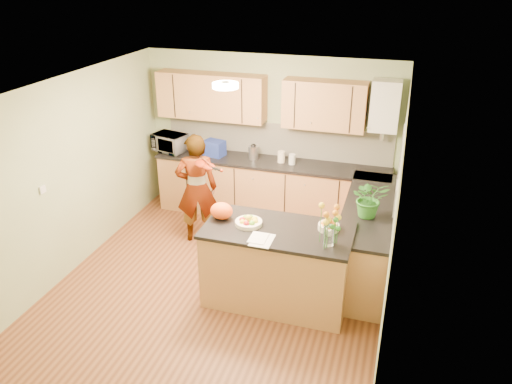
# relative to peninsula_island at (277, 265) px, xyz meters

# --- Properties ---
(floor) EXTENTS (4.50, 4.50, 0.00)m
(floor) POSITION_rel_peninsula_island_xyz_m (-0.76, 0.14, -0.49)
(floor) COLOR #592F19
(floor) RESTS_ON ground
(ceiling) EXTENTS (4.00, 4.50, 0.02)m
(ceiling) POSITION_rel_peninsula_island_xyz_m (-0.76, 0.14, 2.01)
(ceiling) COLOR white
(ceiling) RESTS_ON wall_back
(wall_back) EXTENTS (4.00, 0.02, 2.50)m
(wall_back) POSITION_rel_peninsula_island_xyz_m (-0.76, 2.39, 0.76)
(wall_back) COLOR gray
(wall_back) RESTS_ON floor
(wall_front) EXTENTS (4.00, 0.02, 2.50)m
(wall_front) POSITION_rel_peninsula_island_xyz_m (-0.76, -2.11, 0.76)
(wall_front) COLOR gray
(wall_front) RESTS_ON floor
(wall_left) EXTENTS (0.02, 4.50, 2.50)m
(wall_left) POSITION_rel_peninsula_island_xyz_m (-2.76, 0.14, 0.76)
(wall_left) COLOR gray
(wall_left) RESTS_ON floor
(wall_right) EXTENTS (0.02, 4.50, 2.50)m
(wall_right) POSITION_rel_peninsula_island_xyz_m (1.24, 0.14, 0.76)
(wall_right) COLOR gray
(wall_right) RESTS_ON floor
(back_counter) EXTENTS (3.64, 0.62, 0.94)m
(back_counter) POSITION_rel_peninsula_island_xyz_m (-0.66, 2.09, -0.02)
(back_counter) COLOR #A87143
(back_counter) RESTS_ON floor
(right_counter) EXTENTS (0.62, 2.24, 0.94)m
(right_counter) POSITION_rel_peninsula_island_xyz_m (0.94, 0.99, -0.02)
(right_counter) COLOR #A87143
(right_counter) RESTS_ON floor
(splashback) EXTENTS (3.60, 0.02, 0.52)m
(splashback) POSITION_rel_peninsula_island_xyz_m (-0.66, 2.37, 0.71)
(splashback) COLOR beige
(splashback) RESTS_ON back_counter
(upper_cabinets) EXTENTS (3.20, 0.34, 0.70)m
(upper_cabinets) POSITION_rel_peninsula_island_xyz_m (-0.93, 2.22, 1.36)
(upper_cabinets) COLOR #A87143
(upper_cabinets) RESTS_ON wall_back
(boiler) EXTENTS (0.40, 0.30, 0.86)m
(boiler) POSITION_rel_peninsula_island_xyz_m (0.94, 2.23, 1.41)
(boiler) COLOR silver
(boiler) RESTS_ON wall_back
(window_right) EXTENTS (0.01, 1.30, 1.05)m
(window_right) POSITION_rel_peninsula_island_xyz_m (1.24, 0.74, 1.06)
(window_right) COLOR silver
(window_right) RESTS_ON wall_right
(light_switch) EXTENTS (0.02, 0.09, 0.09)m
(light_switch) POSITION_rel_peninsula_island_xyz_m (-2.74, -0.46, 0.81)
(light_switch) COLOR silver
(light_switch) RESTS_ON wall_left
(ceiling_lamp) EXTENTS (0.30, 0.30, 0.07)m
(ceiling_lamp) POSITION_rel_peninsula_island_xyz_m (-0.76, 0.44, 1.97)
(ceiling_lamp) COLOR #FFEABF
(ceiling_lamp) RESTS_ON ceiling
(peninsula_island) EXTENTS (1.70, 0.87, 0.97)m
(peninsula_island) POSITION_rel_peninsula_island_xyz_m (0.00, 0.00, 0.00)
(peninsula_island) COLOR #A87143
(peninsula_island) RESTS_ON floor
(fruit_dish) EXTENTS (0.31, 0.31, 0.11)m
(fruit_dish) POSITION_rel_peninsula_island_xyz_m (-0.35, 0.00, 0.53)
(fruit_dish) COLOR beige
(fruit_dish) RESTS_ON peninsula_island
(orange_bowl) EXTENTS (0.24, 0.24, 0.14)m
(orange_bowl) POSITION_rel_peninsula_island_xyz_m (0.55, 0.15, 0.54)
(orange_bowl) COLOR beige
(orange_bowl) RESTS_ON peninsula_island
(flower_vase) EXTENTS (0.27, 0.27, 0.50)m
(flower_vase) POSITION_rel_peninsula_island_xyz_m (0.60, -0.18, 0.82)
(flower_vase) COLOR silver
(flower_vase) RESTS_ON peninsula_island
(orange_bag) EXTENTS (0.31, 0.28, 0.20)m
(orange_bag) POSITION_rel_peninsula_island_xyz_m (-0.70, 0.05, 0.59)
(orange_bag) COLOR #FB4F14
(orange_bag) RESTS_ON peninsula_island
(papers) EXTENTS (0.23, 0.31, 0.01)m
(papers) POSITION_rel_peninsula_island_xyz_m (-0.10, -0.30, 0.49)
(papers) COLOR white
(papers) RESTS_ON peninsula_island
(violinist) EXTENTS (0.69, 0.59, 1.62)m
(violinist) POSITION_rel_peninsula_island_xyz_m (-1.47, 1.08, 0.32)
(violinist) COLOR #EAA58F
(violinist) RESTS_ON floor
(violin) EXTENTS (0.66, 0.57, 0.17)m
(violin) POSITION_rel_peninsula_island_xyz_m (-1.27, 0.86, 0.81)
(violin) COLOR #570905
(violin) RESTS_ON violinist
(microwave) EXTENTS (0.59, 0.47, 0.29)m
(microwave) POSITION_rel_peninsula_island_xyz_m (-2.34, 2.05, 0.60)
(microwave) COLOR silver
(microwave) RESTS_ON back_counter
(blue_box) EXTENTS (0.35, 0.29, 0.25)m
(blue_box) POSITION_rel_peninsula_island_xyz_m (-1.58, 2.07, 0.58)
(blue_box) COLOR navy
(blue_box) RESTS_ON back_counter
(kettle) EXTENTS (0.15, 0.15, 0.28)m
(kettle) POSITION_rel_peninsula_island_xyz_m (-0.95, 2.12, 0.57)
(kettle) COLOR #B8B9BD
(kettle) RESTS_ON back_counter
(jar_cream) EXTENTS (0.14, 0.14, 0.17)m
(jar_cream) POSITION_rel_peninsula_island_xyz_m (-0.50, 2.10, 0.54)
(jar_cream) COLOR beige
(jar_cream) RESTS_ON back_counter
(jar_white) EXTENTS (0.12, 0.12, 0.16)m
(jar_white) POSITION_rel_peninsula_island_xyz_m (-0.32, 2.07, 0.53)
(jar_white) COLOR silver
(jar_white) RESTS_ON back_counter
(potted_plant) EXTENTS (0.51, 0.47, 0.48)m
(potted_plant) POSITION_rel_peninsula_island_xyz_m (0.94, 0.68, 0.69)
(potted_plant) COLOR #317C29
(potted_plant) RESTS_ON right_counter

